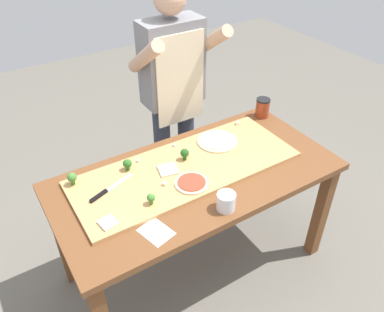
# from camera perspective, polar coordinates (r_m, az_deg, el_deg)

# --- Properties ---
(ground_plane) EXTENTS (8.00, 8.00, 0.00)m
(ground_plane) POSITION_cam_1_polar(r_m,az_deg,el_deg) (2.74, 0.55, -15.52)
(ground_plane) COLOR #6B665B
(prep_table) EXTENTS (1.62, 0.80, 0.79)m
(prep_table) POSITION_cam_1_polar(r_m,az_deg,el_deg) (2.24, 0.65, -4.75)
(prep_table) COLOR brown
(prep_table) RESTS_ON ground
(cutting_board) EXTENTS (1.30, 0.51, 0.02)m
(cutting_board) POSITION_cam_1_polar(r_m,az_deg,el_deg) (2.20, -0.91, -1.81)
(cutting_board) COLOR tan
(cutting_board) RESTS_ON prep_table
(chefs_knife) EXTENTS (0.28, 0.12, 0.02)m
(chefs_knife) POSITION_cam_1_polar(r_m,az_deg,el_deg) (2.07, -12.64, -5.11)
(chefs_knife) COLOR #B7BABF
(chefs_knife) RESTS_ON cutting_board
(pizza_whole_tomato_red) EXTENTS (0.18, 0.18, 0.02)m
(pizza_whole_tomato_red) POSITION_cam_1_polar(r_m,az_deg,el_deg) (2.07, -0.05, -4.00)
(pizza_whole_tomato_red) COLOR beige
(pizza_whole_tomato_red) RESTS_ON cutting_board
(pizza_whole_cheese_artichoke) EXTENTS (0.25, 0.25, 0.02)m
(pizza_whole_cheese_artichoke) POSITION_cam_1_polar(r_m,az_deg,el_deg) (2.40, 3.73, 2.24)
(pizza_whole_cheese_artichoke) COLOR beige
(pizza_whole_cheese_artichoke) RESTS_ON cutting_board
(pizza_slice_near_right) EXTENTS (0.12, 0.12, 0.01)m
(pizza_slice_near_right) POSITION_cam_1_polar(r_m,az_deg,el_deg) (2.17, -3.58, -2.06)
(pizza_slice_near_right) COLOR silver
(pizza_slice_near_right) RESTS_ON cutting_board
(pizza_slice_far_right) EXTENTS (0.09, 0.09, 0.01)m
(pizza_slice_far_right) POSITION_cam_1_polar(r_m,az_deg,el_deg) (1.91, -12.34, -9.62)
(pizza_slice_far_right) COLOR silver
(pizza_slice_far_right) RESTS_ON cutting_board
(broccoli_floret_center_left) EXTENTS (0.05, 0.05, 0.07)m
(broccoli_floret_center_left) POSITION_cam_1_polar(r_m,az_deg,el_deg) (2.14, -17.35, -3.11)
(broccoli_floret_center_left) COLOR #487A23
(broccoli_floret_center_left) RESTS_ON cutting_board
(broccoli_floret_back_mid) EXTENTS (0.05, 0.05, 0.07)m
(broccoli_floret_back_mid) POSITION_cam_1_polar(r_m,az_deg,el_deg) (2.22, -1.07, 0.39)
(broccoli_floret_back_mid) COLOR #2C5915
(broccoli_floret_back_mid) RESTS_ON cutting_board
(broccoli_floret_front_mid) EXTENTS (0.05, 0.05, 0.07)m
(broccoli_floret_front_mid) POSITION_cam_1_polar(r_m,az_deg,el_deg) (2.18, -9.56, -1.17)
(broccoli_floret_front_mid) COLOR #366618
(broccoli_floret_front_mid) RESTS_ON cutting_board
(broccoli_floret_back_left) EXTENTS (0.04, 0.04, 0.06)m
(broccoli_floret_back_left) POSITION_cam_1_polar(r_m,az_deg,el_deg) (1.95, -6.09, -6.23)
(broccoli_floret_back_left) COLOR #487A23
(broccoli_floret_back_left) RESTS_ON cutting_board
(cheese_crumble_a) EXTENTS (0.02, 0.02, 0.02)m
(cheese_crumble_a) POSITION_cam_1_polar(r_m,az_deg,el_deg) (2.36, -2.62, 1.62)
(cheese_crumble_a) COLOR silver
(cheese_crumble_a) RESTS_ON cutting_board
(cheese_crumble_b) EXTENTS (0.02, 0.02, 0.02)m
(cheese_crumble_b) POSITION_cam_1_polar(r_m,az_deg,el_deg) (2.58, 6.71, 4.81)
(cheese_crumble_b) COLOR silver
(cheese_crumble_b) RESTS_ON cutting_board
(cheese_crumble_c) EXTENTS (0.02, 0.02, 0.02)m
(cheese_crumble_c) POSITION_cam_1_polar(r_m,az_deg,el_deg) (2.25, -7.94, -0.71)
(cheese_crumble_c) COLOR white
(cheese_crumble_c) RESTS_ON cutting_board
(cheese_crumble_d) EXTENTS (0.03, 0.03, 0.02)m
(cheese_crumble_d) POSITION_cam_1_polar(r_m,az_deg,el_deg) (2.07, -4.14, -4.13)
(cheese_crumble_d) COLOR silver
(cheese_crumble_d) RESTS_ON cutting_board
(flour_cup) EXTENTS (0.10, 0.10, 0.09)m
(flour_cup) POSITION_cam_1_polar(r_m,az_deg,el_deg) (1.95, 5.05, -6.85)
(flour_cup) COLOR white
(flour_cup) RESTS_ON prep_table
(sauce_jar) EXTENTS (0.09, 0.09, 0.13)m
(sauce_jar) POSITION_cam_1_polar(r_m,az_deg,el_deg) (2.71, 10.41, 7.04)
(sauce_jar) COLOR #99381E
(sauce_jar) RESTS_ON prep_table
(recipe_note) EXTENTS (0.15, 0.18, 0.00)m
(recipe_note) POSITION_cam_1_polar(r_m,az_deg,el_deg) (1.86, -5.34, -11.13)
(recipe_note) COLOR white
(recipe_note) RESTS_ON prep_table
(cook_center) EXTENTS (0.54, 0.39, 1.67)m
(cook_center) POSITION_cam_1_polar(r_m,az_deg,el_deg) (2.61, -2.79, 10.04)
(cook_center) COLOR #333847
(cook_center) RESTS_ON ground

